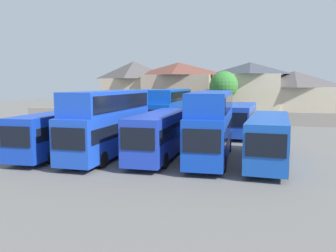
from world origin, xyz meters
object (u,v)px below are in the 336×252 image
object	(u,v)px
bus_6	(146,108)
house_terrace_centre	(179,90)
bus_2	(109,120)
house_terrace_far_right	(294,95)
bus_9	(241,118)
house_terrace_left	(134,88)
bus_8	(210,110)
bus_4	(211,122)
tree_left_of_lot	(224,86)
bus_3	(161,132)
bus_7	(171,108)
bus_5	(269,137)
house_terrace_right	(250,90)
bus_1	(62,130)

from	to	relation	value
bus_6	house_terrace_centre	bearing A→B (deg)	175.71
bus_2	house_terrace_far_right	bearing A→B (deg)	153.59
bus_9	house_terrace_left	distance (m)	26.86
bus_8	house_terrace_centre	distance (m)	19.89
bus_4	tree_left_of_lot	size ratio (longest dim) A/B	1.47
bus_4	house_terrace_left	world-z (taller)	house_terrace_left
bus_3	house_terrace_left	world-z (taller)	house_terrace_left
bus_6	bus_7	bearing A→B (deg)	87.45
bus_3	bus_7	world-z (taller)	bus_7
house_terrace_centre	house_terrace_far_right	size ratio (longest dim) A/B	1.01
bus_5	tree_left_of_lot	size ratio (longest dim) A/B	1.47
bus_8	house_terrace_left	size ratio (longest dim) A/B	1.16
bus_5	bus_6	size ratio (longest dim) A/B	0.91
bus_9	house_terrace_centre	world-z (taller)	house_terrace_centre
bus_6	bus_8	bearing A→B (deg)	82.86
bus_2	house_terrace_centre	xyz separation A→B (m)	(-1.53, 32.00, 1.76)
bus_3	house_terrace_far_right	bearing A→B (deg)	158.67
house_terrace_right	tree_left_of_lot	xyz separation A→B (m)	(-3.52, -5.76, 0.77)
bus_4	bus_6	xyz separation A→B (m)	(-9.33, 13.61, -0.07)
bus_9	house_terrace_left	size ratio (longest dim) A/B	1.09
bus_5	bus_9	world-z (taller)	bus_9
bus_6	bus_5	bearing A→B (deg)	39.76
house_terrace_centre	bus_5	bearing A→B (deg)	-67.18
bus_5	bus_2	bearing A→B (deg)	-85.04
bus_4	bus_7	world-z (taller)	bus_4
bus_6	bus_7	size ratio (longest dim) A/B	1.01
bus_2	bus_9	distance (m)	16.65
bus_5	house_terrace_right	world-z (taller)	house_terrace_right
bus_3	bus_9	size ratio (longest dim) A/B	0.97
tree_left_of_lot	house_terrace_centre	bearing A→B (deg)	143.84
bus_7	house_terrace_far_right	bearing A→B (deg)	139.77
bus_3	bus_4	distance (m)	3.85
bus_8	house_terrace_right	bearing A→B (deg)	171.02
bus_2	bus_5	world-z (taller)	bus_2
bus_2	house_terrace_centre	bearing A→B (deg)	-176.37
bus_7	bus_8	size ratio (longest dim) A/B	1.01
bus_2	house_terrace_right	size ratio (longest dim) A/B	1.26
bus_3	bus_7	size ratio (longest dim) A/B	0.91
house_terrace_centre	house_terrace_right	world-z (taller)	house_terrace_centre
bus_6	house_terrace_left	xyz separation A→B (m)	(-8.02, 18.48, 2.04)
bus_1	house_terrace_far_right	distance (m)	37.97
bus_5	house_terrace_left	bearing A→B (deg)	-142.81
bus_3	bus_5	xyz separation A→B (m)	(7.79, -0.04, -0.05)
bus_4	house_terrace_right	distance (m)	31.61
bus_7	house_terrace_left	world-z (taller)	house_terrace_left
house_terrace_far_right	bus_4	bearing A→B (deg)	-105.46
bus_1	house_terrace_centre	world-z (taller)	house_terrace_centre
bus_9	bus_1	bearing A→B (deg)	-41.00
bus_2	tree_left_of_lot	distance (m)	27.10
bus_8	house_terrace_left	bearing A→B (deg)	-137.53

